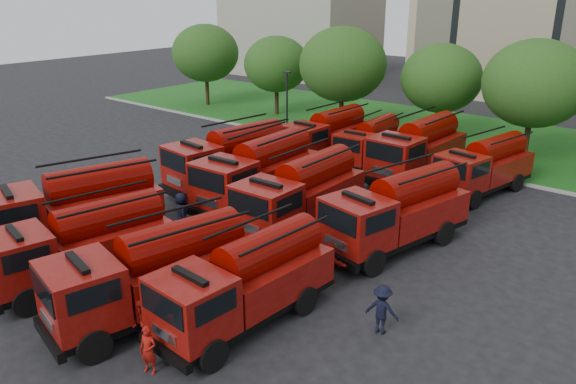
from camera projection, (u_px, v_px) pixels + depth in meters
The scene contains 28 objects.
ground at pixel (213, 254), 24.57m from camera, with size 140.00×140.00×0.00m, color black.
lawn at pixel (459, 137), 43.36m from camera, with size 70.00×16.00×0.12m, color #164F15.
curb at pixel (409, 160), 37.50m from camera, with size 70.00×0.30×0.14m, color gray.
side_building at pixel (300, 35), 72.57m from camera, with size 18.00×12.00×10.00m, color gray.
tree_0 at pixel (205, 53), 53.06m from camera, with size 6.30×6.30×7.70m.
tree_1 at pixel (276, 64), 49.18m from camera, with size 5.71×5.71×6.98m.
tree_2 at pixel (343, 64), 43.04m from camera, with size 6.72×6.72×8.22m.
tree_3 at pixel (441, 78), 40.91m from camera, with size 5.88×5.88×7.19m.
tree_4 at pixel (535, 84), 35.46m from camera, with size 6.55×6.55×8.01m.
lamp_post_0 at pixel (287, 101), 41.97m from camera, with size 0.60×0.25×5.11m.
fire_truck_0 at pixel (75, 207), 24.97m from camera, with size 4.71×8.17×3.53m.
fire_truck_1 at pixel (83, 244), 21.80m from camera, with size 3.73×7.34×3.19m.
fire_truck_2 at pixel (153, 274), 19.40m from camera, with size 4.05×7.76×3.36m.
fire_truck_3 at pixel (246, 282), 19.09m from camera, with size 2.87×7.09×3.17m.
fire_truck_4 at pixel (231, 158), 32.04m from camera, with size 3.58×8.08×3.56m.
fire_truck_5 at pixel (258, 172), 29.50m from camera, with size 3.24×8.07×3.61m.
fire_truck_6 at pixel (301, 194), 26.61m from camera, with size 2.96×7.72×3.49m.
fire_truck_7 at pixel (397, 212), 24.66m from camera, with size 4.05×7.86×3.41m.
fire_truck_8 at pixel (327, 135), 37.41m from camera, with size 2.81×7.32×3.31m.
fire_truck_9 at pixel (370, 142), 36.51m from camera, with size 2.67×6.51×2.90m.
fire_truck_10 at pixel (418, 149), 33.72m from camera, with size 3.10×7.98×3.59m.
fire_truck_11 at pixel (484, 166), 31.28m from camera, with size 3.62×7.19×3.13m.
firefighter_0 at pixel (151, 372), 17.09m from camera, with size 0.58×0.43×1.60m, color #97120B.
firefighter_1 at pixel (145, 345), 18.36m from camera, with size 0.82×0.45×1.68m, color #97120B.
firefighter_2 at pixel (210, 361), 17.60m from camera, with size 0.92×0.52×1.57m, color #97120B.
firefighter_3 at pixel (380, 332), 19.06m from camera, with size 1.15×0.59×1.77m, color black.
firefighter_4 at pixel (183, 232), 26.81m from camera, with size 0.96×0.63×1.96m, color black.
firefighter_5 at pixel (329, 281), 22.38m from camera, with size 1.57×0.68×1.69m, color #97120B.
Camera 1 is at (16.60, -14.95, 11.08)m, focal length 35.00 mm.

